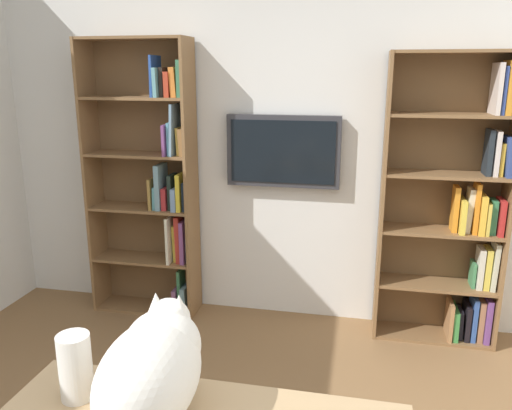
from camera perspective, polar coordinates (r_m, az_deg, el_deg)
wall_back at (r=3.74m, az=3.61°, el=7.25°), size 4.52×0.06×2.70m
bookshelf_left at (r=3.67m, az=21.61°, el=-0.48°), size 0.81×0.28×1.96m
bookshelf_right at (r=3.91m, az=-11.37°, el=2.47°), size 0.81×0.28×2.07m
wall_mounted_tv at (r=3.67m, az=3.04°, el=6.01°), size 0.82×0.07×0.52m
cat at (r=1.71m, az=-11.38°, el=-17.20°), size 0.32×0.62×0.36m
paper_towel_roll at (r=1.88m, az=-19.56°, el=-16.69°), size 0.11×0.11×0.23m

